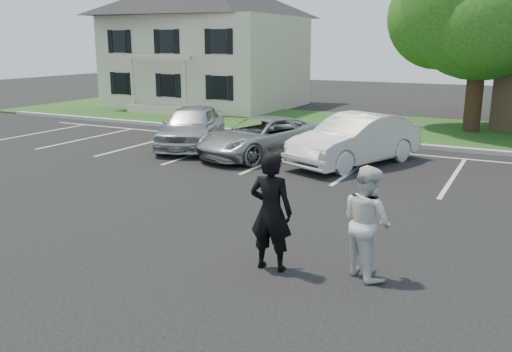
% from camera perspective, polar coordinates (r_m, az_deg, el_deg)
% --- Properties ---
extents(ground_plane, '(90.00, 90.00, 0.00)m').
position_cam_1_polar(ground_plane, '(10.00, -2.64, -8.20)').
color(ground_plane, black).
rests_on(ground_plane, ground).
extents(curb, '(40.00, 0.30, 0.15)m').
position_cam_1_polar(curb, '(20.88, 13.94, 3.33)').
color(curb, '#979791').
rests_on(curb, ground).
extents(grass_strip, '(44.00, 8.00, 0.08)m').
position_cam_1_polar(grass_strip, '(24.75, 16.12, 4.71)').
color(grass_strip, '#1F4B19').
rests_on(grass_strip, ground).
extents(stall_lines, '(34.00, 5.36, 0.01)m').
position_cam_1_polar(stall_lines, '(17.69, 16.01, 1.10)').
color(stall_lines, silver).
rests_on(stall_lines, ground).
extents(house, '(10.30, 9.22, 7.60)m').
position_cam_1_polar(house, '(33.09, -5.19, 13.97)').
color(house, beige).
rests_on(house, ground).
extents(tree, '(7.80, 7.20, 8.80)m').
position_cam_1_polar(tree, '(24.83, 23.02, 16.52)').
color(tree, black).
rests_on(tree, ground).
extents(man_black_suit, '(0.77, 0.54, 2.03)m').
position_cam_1_polar(man_black_suit, '(9.04, 1.59, -3.79)').
color(man_black_suit, black).
rests_on(man_black_suit, ground).
extents(man_white_shirt, '(1.15, 1.11, 1.87)m').
position_cam_1_polar(man_white_shirt, '(8.99, 11.57, -4.73)').
color(man_white_shirt, silver).
rests_on(man_white_shirt, ground).
extents(car_silver_west, '(3.27, 4.94, 1.56)m').
position_cam_1_polar(car_silver_west, '(19.95, -6.77, 5.22)').
color(car_silver_west, '#B3B3B8').
rests_on(car_silver_west, ground).
extents(car_silver_minivan, '(3.63, 5.19, 1.32)m').
position_cam_1_polar(car_silver_minivan, '(18.25, 0.55, 4.11)').
color(car_silver_minivan, '#96999D').
rests_on(car_silver_minivan, ground).
extents(car_white_sedan, '(3.37, 5.07, 1.58)m').
position_cam_1_polar(car_white_sedan, '(17.25, 10.38, 3.76)').
color(car_white_sedan, silver).
rests_on(car_white_sedan, ground).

